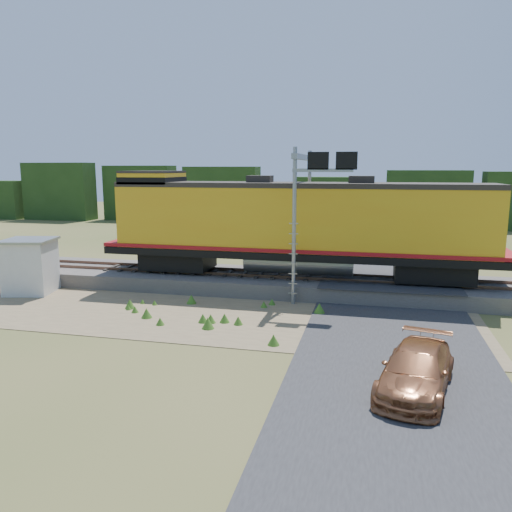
% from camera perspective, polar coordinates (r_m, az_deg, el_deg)
% --- Properties ---
extents(ground, '(140.00, 140.00, 0.00)m').
position_cam_1_polar(ground, '(22.52, -3.02, -7.28)').
color(ground, '#475123').
rests_on(ground, ground).
extents(ballast, '(70.00, 5.00, 0.80)m').
position_cam_1_polar(ballast, '(28.03, 0.42, -2.95)').
color(ballast, slate).
rests_on(ballast, ground).
extents(rails, '(70.00, 1.54, 0.16)m').
position_cam_1_polar(rails, '(27.93, 0.42, -1.99)').
color(rails, brown).
rests_on(rails, ballast).
extents(dirt_shoulder, '(26.00, 8.00, 0.03)m').
position_cam_1_polar(dirt_shoulder, '(23.59, -7.37, -6.51)').
color(dirt_shoulder, '#8C7754').
rests_on(dirt_shoulder, ground).
extents(road, '(7.00, 66.00, 0.86)m').
position_cam_1_polar(road, '(22.38, 15.17, -7.50)').
color(road, '#38383A').
rests_on(road, ground).
extents(tree_line_north, '(130.00, 3.00, 6.50)m').
position_cam_1_polar(tree_line_north, '(59.05, 7.41, 6.44)').
color(tree_line_north, '#1C3613').
rests_on(tree_line_north, ground).
extents(weed_clumps, '(15.00, 6.20, 0.56)m').
position_cam_1_polar(weed_clumps, '(23.80, -11.12, -6.50)').
color(weed_clumps, '#3B6B1E').
rests_on(weed_clumps, ground).
extents(locomotive, '(21.62, 3.30, 5.58)m').
position_cam_1_polar(locomotive, '(27.12, 4.26, 3.69)').
color(locomotive, black).
rests_on(locomotive, rails).
extents(shed, '(2.98, 2.98, 2.95)m').
position_cam_1_polar(shed, '(29.47, -24.39, -1.04)').
color(shed, silver).
rests_on(shed, ground).
extents(signal_gantry, '(3.05, 6.20, 7.68)m').
position_cam_1_polar(signal_gantry, '(26.17, 6.05, 7.85)').
color(signal_gantry, gray).
rests_on(signal_gantry, ground).
extents(car, '(2.91, 4.99, 1.36)m').
position_cam_1_polar(car, '(16.19, 17.85, -12.30)').
color(car, '#9D5F3A').
rests_on(car, ground).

